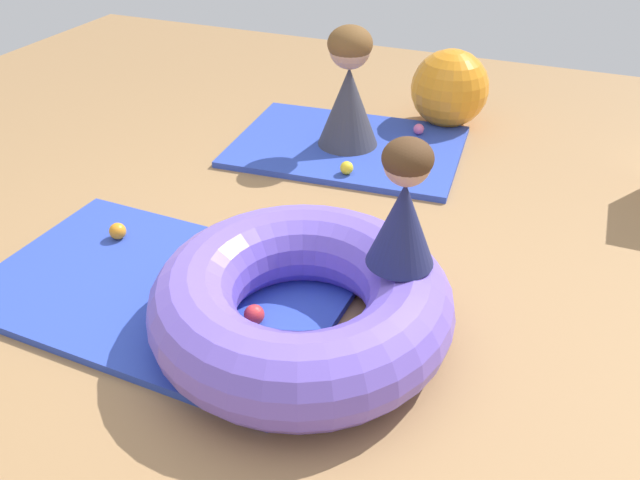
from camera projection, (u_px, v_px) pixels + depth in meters
name	position (u px, v px, depth m)	size (l,w,h in m)	color
ground_plane	(283.00, 320.00, 2.83)	(8.00, 8.00, 0.00)	#9E7549
gym_mat_center_rear	(163.00, 289.00, 2.98)	(1.65, 1.05, 0.04)	#2D47B7
gym_mat_near_left	(347.00, 146.00, 4.27)	(1.47, 1.05, 0.04)	#2D47B7
inflatable_cushion	(302.00, 302.00, 2.65)	(1.25, 1.25, 0.36)	#7056D1
child_in_navy	(404.00, 206.00, 2.44)	(0.31, 0.31, 0.53)	navy
adult_seated	(349.00, 89.00, 4.05)	(0.52, 0.52, 0.77)	#383842
play_ball_yellow	(347.00, 168.00, 3.87)	(0.08, 0.08, 0.08)	yellow
play_ball_red	(254.00, 315.00, 2.73)	(0.09, 0.09, 0.09)	red
play_ball_pink	(419.00, 129.00, 4.36)	(0.07, 0.07, 0.07)	pink
play_ball_teal	(216.00, 343.00, 2.59)	(0.07, 0.07, 0.07)	teal
play_ball_orange	(118.00, 231.00, 3.28)	(0.09, 0.09, 0.09)	orange
play_ball_green	(407.00, 168.00, 3.85)	(0.10, 0.10, 0.10)	green
exercise_ball_large	(450.00, 89.00, 4.47)	(0.54, 0.54, 0.54)	orange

